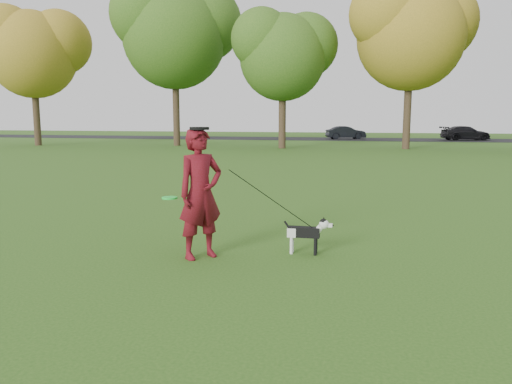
% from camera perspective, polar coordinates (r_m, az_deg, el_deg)
% --- Properties ---
extents(ground, '(120.00, 120.00, 0.00)m').
position_cam_1_polar(ground, '(7.80, 1.54, -6.98)').
color(ground, '#285116').
rests_on(ground, ground).
extents(road, '(120.00, 7.00, 0.02)m').
position_cam_1_polar(road, '(47.45, 10.66, 5.96)').
color(road, black).
rests_on(road, ground).
extents(man, '(0.82, 0.84, 1.94)m').
position_cam_1_polar(man, '(7.41, -6.37, -0.19)').
color(man, '#5A0C0E').
rests_on(man, ground).
extents(dog, '(0.77, 0.15, 0.58)m').
position_cam_1_polar(dog, '(7.70, 5.93, -4.49)').
color(dog, black).
rests_on(dog, ground).
extents(car_mid, '(3.81, 2.34, 1.19)m').
position_cam_1_polar(car_mid, '(47.44, 10.22, 6.70)').
color(car_mid, black).
rests_on(car_mid, road).
extents(car_right, '(4.59, 2.86, 1.24)m').
position_cam_1_polar(car_right, '(48.20, 22.83, 6.22)').
color(car_right, black).
rests_on(car_right, road).
extents(man_held_items, '(2.19, 0.80, 1.56)m').
position_cam_1_polar(man_held_items, '(7.38, 1.91, -0.93)').
color(man_held_items, '#1EF140').
rests_on(man_held_items, ground).
extents(tree_row, '(51.74, 8.86, 12.01)m').
position_cam_1_polar(tree_row, '(33.98, 7.74, 17.54)').
color(tree_row, '#38281C').
rests_on(tree_row, ground).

